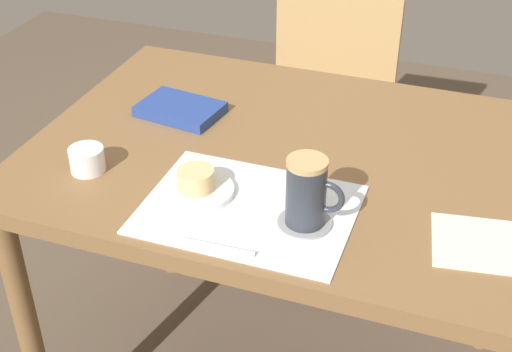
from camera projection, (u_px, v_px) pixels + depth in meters
name	position (u px, v px, depth m)	size (l,w,h in m)	color
dining_table	(288.00, 185.00, 1.54)	(1.07, 0.79, 0.74)	brown
wooden_chair	(327.00, 98.00, 2.21)	(0.43, 0.43, 0.93)	tan
placemat	(249.00, 209.00, 1.31)	(0.39, 0.29, 0.00)	white
pastry_plate	(196.00, 191.00, 1.35)	(0.14, 0.14, 0.01)	silver
pastry	(196.00, 179.00, 1.33)	(0.07, 0.07, 0.04)	#E5BC7F
coffee_coaster	(305.00, 223.00, 1.27)	(0.10, 0.10, 0.01)	#99999E
coffee_mug	(307.00, 192.00, 1.23)	(0.11, 0.07, 0.13)	#2D333D
teaspoon	(219.00, 247.00, 1.21)	(0.01, 0.01, 0.13)	silver
paper_napkin	(476.00, 243.00, 1.23)	(0.15, 0.15, 0.00)	silver
sugar_bowl	(87.00, 160.00, 1.41)	(0.07, 0.07, 0.05)	white
small_book	(180.00, 109.00, 1.61)	(0.18, 0.12, 0.02)	navy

